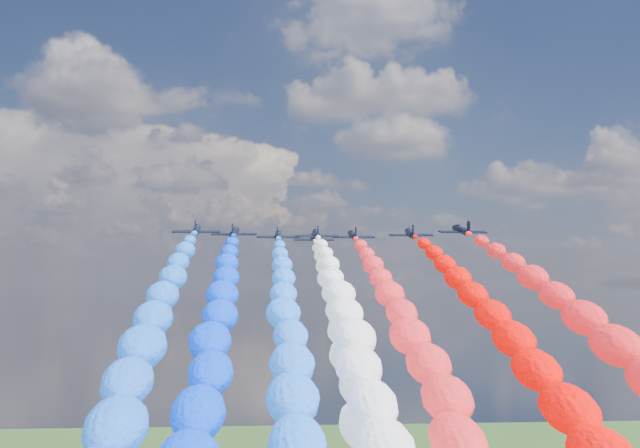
{
  "coord_description": "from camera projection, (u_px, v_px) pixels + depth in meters",
  "views": [
    {
      "loc": [
        -12.54,
        -167.42,
        100.64
      ],
      "look_at": [
        0.0,
        4.0,
        113.8
      ],
      "focal_mm": 44.0,
      "sensor_mm": 36.0,
      "label": 1
    }
  ],
  "objects": [
    {
      "name": "jet_6",
      "position": [
        410.0,
        233.0,
        173.35
      ],
      "size": [
        10.62,
        14.0,
        5.3
      ],
      "primitive_type": null,
      "rotation": [
        0.19,
        0.0,
        -0.07
      ],
      "color": "black"
    },
    {
      "name": "trail_6",
      "position": [
        502.0,
        343.0,
        106.69
      ],
      "size": [
        7.09,
        127.35,
        43.41
      ],
      "primitive_type": null,
      "color": "#F80602"
    },
    {
      "name": "trail_4",
      "position": [
        341.0,
        335.0,
        124.27
      ],
      "size": [
        7.09,
        127.35,
        43.41
      ],
      "primitive_type": null,
      "color": "white"
    },
    {
      "name": "trail_7",
      "position": [
        598.0,
        349.0,
        96.55
      ],
      "size": [
        7.09,
        127.35,
        43.41
      ],
      "primitive_type": null,
      "color": "red"
    },
    {
      "name": "jet_3",
      "position": [
        317.0,
        234.0,
        176.68
      ],
      "size": [
        9.82,
        13.44,
        5.3
      ],
      "primitive_type": null,
      "rotation": [
        0.19,
        0.0,
        -0.0
      ],
      "color": "black"
    },
    {
      "name": "jet_4",
      "position": [
        314.0,
        238.0,
        190.94
      ],
      "size": [
        9.83,
        13.45,
        5.3
      ],
      "primitive_type": null,
      "rotation": [
        0.19,
        0.0,
        0.01
      ],
      "color": "black"
    },
    {
      "name": "jet_2",
      "position": [
        278.0,
        235.0,
        179.99
      ],
      "size": [
        10.22,
        13.73,
        5.3
      ],
      "primitive_type": null,
      "rotation": [
        0.19,
        0.0,
        -0.04
      ],
      "color": "black"
    },
    {
      "name": "jet_0",
      "position": [
        197.0,
        230.0,
        162.13
      ],
      "size": [
        10.15,
        13.67,
        5.3
      ],
      "primitive_type": null,
      "rotation": [
        0.19,
        0.0,
        0.03
      ],
      "color": "black"
    },
    {
      "name": "jet_5",
      "position": [
        353.0,
        235.0,
        180.47
      ],
      "size": [
        9.97,
        13.55,
        5.3
      ],
      "primitive_type": null,
      "rotation": [
        0.19,
        0.0,
        0.02
      ],
      "color": "black"
    },
    {
      "name": "trail_5",
      "position": [
        405.0,
        339.0,
        113.8
      ],
      "size": [
        7.09,
        127.35,
        43.41
      ],
      "primitive_type": null,
      "color": "red"
    },
    {
      "name": "trail_2",
      "position": [
        286.0,
        340.0,
        113.32
      ],
      "size": [
        7.09,
        127.35,
        43.41
      ],
      "primitive_type": null,
      "color": "blue"
    },
    {
      "name": "jet_7",
      "position": [
        462.0,
        230.0,
        163.21
      ],
      "size": [
        10.42,
        13.87,
        5.3
      ],
      "primitive_type": null,
      "rotation": [
        0.19,
        0.0,
        0.05
      ],
      "color": "black"
    },
    {
      "name": "trail_1",
      "position": [
        215.0,
        345.0,
        103.42
      ],
      "size": [
        7.09,
        127.35,
        43.41
      ],
      "primitive_type": null,
      "color": "#0537F1"
    },
    {
      "name": "trail_3",
      "position": [
        349.0,
        341.0,
        110.01
      ],
      "size": [
        7.09,
        127.35,
        43.41
      ],
      "primitive_type": null,
      "color": "white"
    },
    {
      "name": "trail_0",
      "position": [
        150.0,
        350.0,
        95.46
      ],
      "size": [
        7.09,
        127.35,
        43.41
      ],
      "primitive_type": null,
      "color": "blue"
    },
    {
      "name": "jet_1",
      "position": [
        234.0,
        232.0,
        170.09
      ],
      "size": [
        10.48,
        13.91,
        5.3
      ],
      "primitive_type": null,
      "rotation": [
        0.19,
        0.0,
        -0.06
      ],
      "color": "black"
    }
  ]
}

